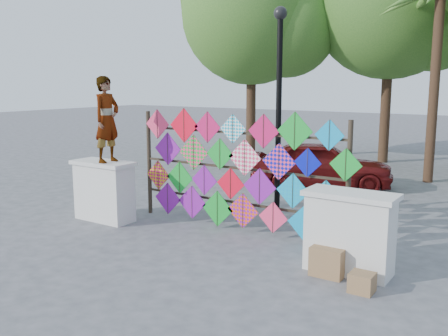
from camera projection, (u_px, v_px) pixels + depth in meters
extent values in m
plane|color=gray|center=(213.00, 239.00, 9.44)|extent=(80.00, 80.00, 0.00)
cube|color=silver|center=(104.00, 193.00, 10.64)|extent=(1.30, 0.55, 1.20)
cube|color=silver|center=(103.00, 163.00, 10.53)|extent=(1.40, 0.65, 0.08)
cube|color=silver|center=(349.00, 235.00, 7.70)|extent=(1.30, 0.55, 1.20)
cube|color=silver|center=(351.00, 195.00, 7.59)|extent=(1.40, 0.65, 0.08)
cylinder|color=#2F251A|center=(149.00, 163.00, 11.15)|extent=(0.09, 0.09, 2.30)
cylinder|color=#2F251A|center=(348.00, 186.00, 8.65)|extent=(0.09, 0.09, 2.30)
cube|color=#2F251A|center=(236.00, 202.00, 10.00)|extent=(4.60, 0.04, 0.04)
cube|color=#2F251A|center=(236.00, 168.00, 9.88)|extent=(4.60, 0.04, 0.04)
cube|color=#2F251A|center=(236.00, 133.00, 9.76)|extent=(4.60, 0.04, 0.04)
cube|color=#FF3769|center=(157.00, 124.00, 10.78)|extent=(0.64, 0.01, 0.64)
cube|color=#2F251A|center=(157.00, 124.00, 10.77)|extent=(0.01, 0.01, 0.63)
cube|color=#F70A26|center=(184.00, 125.00, 10.38)|extent=(0.73, 0.01, 0.73)
cube|color=#2F251A|center=(184.00, 125.00, 10.37)|extent=(0.01, 0.01, 0.71)
cube|color=#D01356|center=(207.00, 127.00, 10.06)|extent=(0.64, 0.01, 0.64)
cube|color=#2F251A|center=(207.00, 127.00, 10.05)|extent=(0.01, 0.01, 0.63)
cube|color=white|center=(233.00, 129.00, 9.72)|extent=(0.59, 0.01, 0.59)
cube|color=#2F251A|center=(233.00, 129.00, 9.71)|extent=(0.01, 0.01, 0.58)
cube|color=#D01356|center=(264.00, 131.00, 9.35)|extent=(0.66, 0.01, 0.66)
cube|color=#2F251A|center=(263.00, 131.00, 9.34)|extent=(0.01, 0.01, 0.65)
cube|color=green|center=(295.00, 131.00, 9.00)|extent=(0.71, 0.01, 0.71)
cube|color=#2F251A|center=(294.00, 131.00, 8.99)|extent=(0.01, 0.01, 0.70)
cube|color=#0997D5|center=(329.00, 135.00, 8.64)|extent=(0.55, 0.01, 0.55)
cube|color=#2F251A|center=(329.00, 135.00, 8.63)|extent=(0.01, 0.01, 0.54)
cube|color=purple|center=(168.00, 149.00, 10.66)|extent=(0.71, 0.01, 0.71)
cube|color=#2F251A|center=(167.00, 149.00, 10.65)|extent=(0.01, 0.01, 0.70)
cube|color=#FF3769|center=(194.00, 152.00, 10.29)|extent=(0.74, 0.01, 0.74)
cube|color=#2F251A|center=(193.00, 152.00, 10.28)|extent=(0.01, 0.01, 0.73)
cube|color=green|center=(220.00, 154.00, 9.93)|extent=(0.64, 0.01, 0.64)
cube|color=#2F251A|center=(220.00, 154.00, 9.92)|extent=(0.01, 0.01, 0.62)
cube|color=white|center=(245.00, 158.00, 9.62)|extent=(0.73, 0.01, 0.73)
cube|color=#2F251A|center=(244.00, 158.00, 9.61)|extent=(0.01, 0.01, 0.71)
cube|color=#0710B9|center=(279.00, 162.00, 9.22)|extent=(0.70, 0.01, 0.70)
cube|color=#2F251A|center=(279.00, 162.00, 9.21)|extent=(0.01, 0.01, 0.68)
cube|color=#0710B9|center=(307.00, 163.00, 8.90)|extent=(0.54, 0.01, 0.54)
cube|color=#2F251A|center=(307.00, 163.00, 8.89)|extent=(0.01, 0.01, 0.53)
cube|color=green|center=(346.00, 165.00, 8.51)|extent=(0.59, 0.01, 0.59)
cube|color=#2F251A|center=(345.00, 165.00, 8.50)|extent=(0.01, 0.01, 0.58)
cube|color=gold|center=(158.00, 175.00, 10.87)|extent=(0.65, 0.01, 0.65)
cube|color=#2F251A|center=(158.00, 175.00, 10.86)|extent=(0.01, 0.01, 0.64)
cube|color=green|center=(180.00, 178.00, 10.54)|extent=(0.69, 0.01, 0.69)
cube|color=#2F251A|center=(179.00, 178.00, 10.53)|extent=(0.01, 0.01, 0.68)
cube|color=purple|center=(204.00, 180.00, 10.19)|extent=(0.63, 0.01, 0.63)
cube|color=#2F251A|center=(204.00, 180.00, 10.18)|extent=(0.01, 0.01, 0.62)
cube|color=#F70A26|center=(231.00, 184.00, 9.84)|extent=(0.64, 0.01, 0.64)
cube|color=#2F251A|center=(230.00, 184.00, 9.83)|extent=(0.01, 0.01, 0.62)
cube|color=purple|center=(260.00, 187.00, 9.48)|extent=(0.71, 0.01, 0.71)
cube|color=#2F251A|center=(259.00, 187.00, 9.47)|extent=(0.01, 0.01, 0.70)
cube|color=#0DA2D0|center=(293.00, 191.00, 9.10)|extent=(0.67, 0.01, 0.67)
cube|color=#2F251A|center=(293.00, 191.00, 9.09)|extent=(0.01, 0.01, 0.66)
cube|color=#0DA2D0|center=(326.00, 197.00, 8.76)|extent=(0.62, 0.01, 0.62)
cube|color=#2F251A|center=(325.00, 197.00, 8.75)|extent=(0.01, 0.01, 0.61)
cube|color=purple|center=(168.00, 198.00, 10.76)|extent=(0.70, 0.01, 0.70)
cube|color=#2F251A|center=(167.00, 199.00, 10.75)|extent=(0.01, 0.01, 0.69)
cube|color=purple|center=(192.00, 202.00, 10.40)|extent=(0.71, 0.01, 0.71)
cube|color=#2F251A|center=(192.00, 202.00, 10.39)|extent=(0.01, 0.01, 0.70)
cube|color=green|center=(217.00, 209.00, 10.06)|extent=(0.74, 0.01, 0.74)
cube|color=#2F251A|center=(217.00, 209.00, 10.05)|extent=(0.01, 0.01, 0.73)
cube|color=#FF5308|center=(243.00, 211.00, 9.72)|extent=(0.71, 0.01, 0.71)
cube|color=#2F251A|center=(243.00, 211.00, 9.71)|extent=(0.01, 0.01, 0.69)
cube|color=#FF3769|center=(273.00, 217.00, 9.37)|extent=(0.61, 0.01, 0.61)
cube|color=#2F251A|center=(273.00, 218.00, 9.36)|extent=(0.01, 0.01, 0.60)
cube|color=#0997D5|center=(305.00, 223.00, 9.01)|extent=(0.71, 0.01, 0.71)
cube|color=#2F251A|center=(305.00, 224.00, 9.00)|extent=(0.01, 0.01, 0.70)
cube|color=green|center=(341.00, 229.00, 8.64)|extent=(0.61, 0.01, 0.61)
cube|color=#2F251A|center=(341.00, 230.00, 8.63)|extent=(0.01, 0.01, 0.60)
cylinder|color=#432E1C|center=(251.00, 109.00, 18.95)|extent=(0.36, 0.36, 3.85)
sphere|color=#2D601E|center=(252.00, 14.00, 18.36)|extent=(5.20, 5.20, 5.20)
sphere|color=#2D601E|center=(287.00, 27.00, 17.98)|extent=(3.64, 3.64, 3.64)
sphere|color=#2D601E|center=(225.00, 1.00, 18.67)|extent=(3.38, 3.38, 3.38)
cylinder|color=#432E1C|center=(386.00, 106.00, 18.12)|extent=(0.36, 0.36, 4.12)
sphere|color=#2D601E|center=(434.00, 13.00, 17.06)|extent=(3.92, 3.92, 3.92)
cylinder|color=#432E1C|center=(434.00, 88.00, 14.34)|extent=(0.28, 0.28, 5.50)
cone|color=#316822|center=(447.00, 2.00, 14.65)|extent=(0.44, 1.82, 1.16)
cone|color=#316822|center=(422.00, 3.00, 14.78)|extent=(1.60, 1.60, 1.16)
cone|color=#316822|center=(407.00, 1.00, 14.40)|extent=(1.82, 0.44, 1.16)
imported|color=#99999E|center=(107.00, 120.00, 10.28)|extent=(0.46, 0.67, 1.77)
imported|color=#5C100F|center=(321.00, 164.00, 13.90)|extent=(4.17, 2.98, 1.32)
cylinder|color=black|center=(278.00, 122.00, 10.56)|extent=(0.12, 0.12, 4.20)
sphere|color=black|center=(280.00, 13.00, 10.18)|extent=(0.28, 0.28, 0.28)
cube|color=olive|center=(329.00, 260.00, 7.67)|extent=(0.51, 0.45, 0.45)
cube|color=olive|center=(362.00, 283.00, 7.04)|extent=(0.33, 0.31, 0.28)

